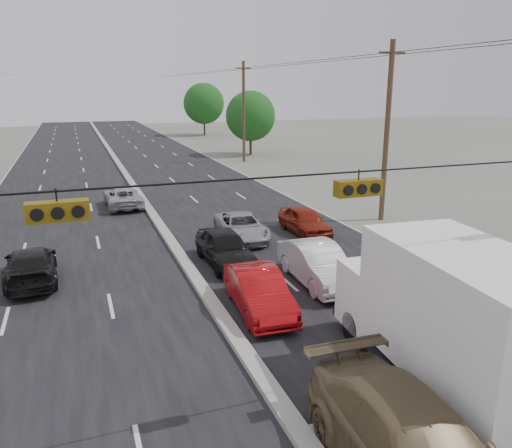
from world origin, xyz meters
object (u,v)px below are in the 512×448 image
Objects in this scene: red_sedan at (259,292)px; queue_car_c at (241,227)px; utility_pole_right_c at (244,111)px; utility_pole_right_b at (387,132)px; queue_car_a at (225,248)px; tree_right_mid at (250,116)px; box_truck at (446,316)px; queue_car_e at (305,221)px; queue_car_b at (317,264)px; oncoming_near at (31,265)px; oncoming_far at (123,197)px; tree_right_far at (204,104)px.

red_sedan is 8.56m from queue_car_c.
utility_pole_right_b is at bearing -90.00° from utility_pole_right_c.
queue_car_c is (1.86, 3.33, -0.12)m from queue_car_a.
tree_right_mid reaches higher than queue_car_c.
utility_pole_right_c is 2.18× the size of queue_car_c.
box_truck reaches higher than queue_car_e.
queue_car_e is at bearing -101.90° from utility_pole_right_c.
queue_car_b is at bearing -105.65° from tree_right_mid.
queue_car_c is 10.03m from oncoming_near.
queue_car_b reaches higher than queue_car_e.
oncoming_near reaches higher than oncoming_far.
queue_car_c is at bearing -110.34° from tree_right_mid.
utility_pole_right_b is at bearing 44.91° from queue_car_b.
utility_pole_right_b is 7.13m from queue_car_e.
box_truck is at bearing -101.47° from queue_car_e.
utility_pole_right_c is 1.28× the size of box_truck.
box_truck reaches higher than queue_car_b.
oncoming_far is at bearing 111.84° from queue_car_b.
red_sedan is 0.94× the size of oncoming_near.
queue_car_c is at bearing -167.24° from oncoming_near.
queue_car_e is 0.87× the size of oncoming_near.
box_truck is at bearing 129.98° from oncoming_near.
red_sedan is at bearing 140.73° from oncoming_near.
oncoming_far is (-13.90, 8.38, -4.46)m from utility_pole_right_b.
utility_pole_right_c is at bearing 68.10° from queue_car_a.
utility_pole_right_c reaches higher than oncoming_far.
utility_pole_right_c is 34.33m from oncoming_near.
utility_pole_right_c is 2.12× the size of oncoming_near.
oncoming_far is at bearing -129.91° from utility_pole_right_c.
queue_car_c is (-12.45, -55.89, -4.32)m from tree_right_far.
queue_car_a is at bearing 108.30° from box_truck.
oncoming_far is (-3.08, 12.60, -0.11)m from queue_car_a.
queue_car_b is 1.17× the size of queue_car_e.
tree_right_mid is at bearing 85.24° from utility_pole_right_b.
oncoming_near is at bearing 146.71° from red_sedan.
queue_car_a reaches higher than queue_car_c.
utility_pole_right_c reaches higher than queue_car_a.
utility_pole_right_c is at bearing 74.96° from queue_car_c.
tree_right_mid is 33.15m from queue_car_c.
tree_right_mid is 41.63m from red_sedan.
queue_car_e reaches higher than queue_car_c.
utility_pole_right_b is 17.37m from box_truck.
utility_pole_right_c is 36.20m from red_sedan.
queue_car_b is at bearing 109.04° from oncoming_far.
utility_pole_right_c is at bearing 90.00° from utility_pole_right_b.
box_truck is at bearing -118.76° from utility_pole_right_b.
box_truck is at bearing -82.99° from queue_car_c.
utility_pole_right_b is at bearing -93.64° from tree_right_far.
tree_right_far is 61.07m from queue_car_a.
oncoming_far is at bearing 148.91° from utility_pole_right_b.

